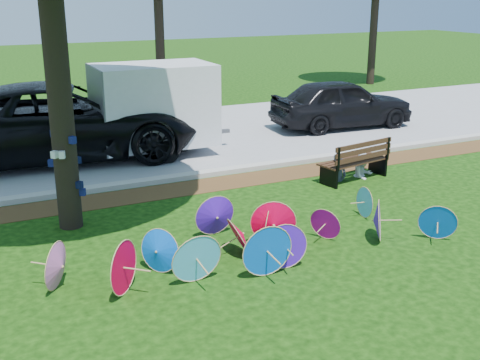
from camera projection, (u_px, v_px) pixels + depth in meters
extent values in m
plane|color=black|center=(266.00, 271.00, 9.68)|extent=(90.00, 90.00, 0.00)
cube|color=#472D16|center=(172.00, 190.00, 13.55)|extent=(90.00, 1.00, 0.01)
cube|color=#B7B5AD|center=(162.00, 180.00, 14.13)|extent=(90.00, 0.30, 0.12)
cube|color=gray|center=(117.00, 143.00, 17.72)|extent=(90.00, 8.00, 0.01)
cylinder|color=black|center=(57.00, 70.00, 10.62)|extent=(0.44, 0.44, 5.93)
cone|color=#4814C1|center=(284.00, 245.00, 9.72)|extent=(0.78, 0.28, 0.77)
cone|color=#4BB3EF|center=(195.00, 257.00, 9.21)|extent=(0.85, 0.31, 0.84)
cone|color=#C60B9C|center=(326.00, 223.00, 10.85)|extent=(0.47, 0.63, 0.62)
cone|color=#4BB3EF|center=(366.00, 202.00, 11.90)|extent=(0.18, 0.63, 0.63)
cone|color=#4814C1|center=(376.00, 220.00, 10.78)|extent=(0.63, 0.71, 0.78)
cone|color=red|center=(241.00, 234.00, 10.23)|extent=(0.49, 0.75, 0.68)
cone|color=#4814C1|center=(216.00, 216.00, 10.94)|extent=(0.79, 0.24, 0.79)
cone|color=red|center=(274.00, 224.00, 10.53)|extent=(0.82, 0.50, 0.83)
cone|color=blue|center=(266.00, 250.00, 9.43)|extent=(0.87, 0.20, 0.87)
cone|color=blue|center=(438.00, 221.00, 10.81)|extent=(0.67, 0.64, 0.70)
cone|color=#D668B4|center=(59.00, 266.00, 9.00)|extent=(0.56, 0.74, 0.77)
cone|color=blue|center=(158.00, 251.00, 9.54)|extent=(0.61, 0.71, 0.73)
cone|color=red|center=(264.00, 227.00, 10.60)|extent=(0.52, 0.64, 0.67)
cone|color=red|center=(120.00, 267.00, 8.86)|extent=(0.65, 0.72, 0.85)
imported|color=black|center=(63.00, 121.00, 15.87)|extent=(7.58, 4.13, 2.02)
imported|color=black|center=(342.00, 103.00, 19.53)|extent=(4.79, 2.22, 1.59)
cube|color=silver|center=(155.00, 105.00, 16.12)|extent=(3.09, 1.98, 2.75)
imported|color=#3E4355|center=(340.00, 155.00, 14.07)|extent=(0.53, 0.44, 1.25)
imported|color=silver|center=(364.00, 153.00, 14.37)|extent=(0.61, 0.50, 1.18)
cylinder|color=black|center=(160.00, 39.00, 22.96)|extent=(0.36, 0.36, 5.00)
cylinder|color=black|center=(373.00, 30.00, 28.00)|extent=(0.36, 0.36, 5.00)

